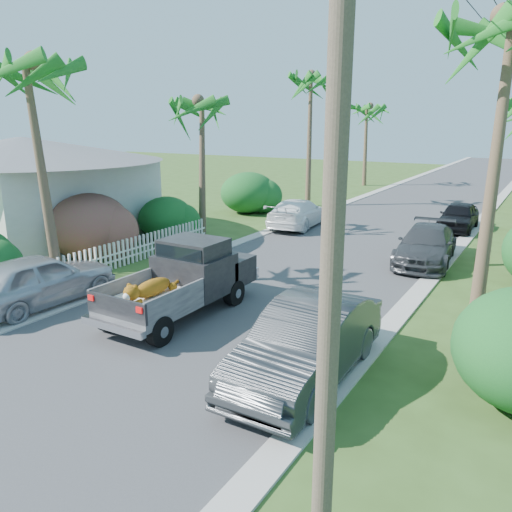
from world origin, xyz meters
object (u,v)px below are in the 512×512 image
Objects in this scene: parked_car_rn at (307,343)px; palm_l_d at (368,106)px; palm_l_a at (30,63)px; pickup_truck at (188,277)px; parked_car_rm at (426,245)px; parked_car_rf at (458,217)px; parked_car_lf at (298,213)px; parked_car_ln at (39,280)px; house_left at (27,193)px; palm_l_c at (311,76)px; palm_l_b at (200,101)px; utility_pole_b at (498,141)px; utility_pole_a at (335,187)px.

palm_l_d reaches higher than parked_car_rn.
pickup_truck is at bearing 6.26° from palm_l_a.
palm_l_a is at bearing -142.02° from parked_car_rm.
parked_car_lf reaches higher than parked_car_rf.
parked_car_ln reaches higher than parked_car_rm.
house_left is at bearing -167.76° from parked_car_rm.
palm_l_a is 0.89× the size of palm_l_c.
parked_car_rm is at bearing 148.05° from parked_car_lf.
pickup_truck is at bearing -55.40° from palm_l_b.
house_left is at bearing -141.12° from palm_l_b.
palm_l_d reaches higher than pickup_truck.
parked_car_ln is at bearing 179.78° from parked_car_rn.
palm_l_a is at bearing 72.89° from parked_car_lf.
parked_car_ln is at bearing -132.99° from utility_pole_b.
utility_pole_b is (10.60, 11.37, 3.82)m from parked_car_ln.
utility_pole_b is (2.00, 11.26, 3.79)m from parked_car_rn.
palm_l_b reaches higher than parked_car_rm.
parked_car_lf is 14.45m from palm_l_a.
parked_car_rn reaches higher than parked_car_rm.
utility_pole_a is (9.20, -17.78, 3.89)m from parked_car_lf.
palm_l_d is (-10.13, 21.80, 5.74)m from parked_car_rm.
parked_car_lf is 12.94m from house_left.
palm_l_d is (0.30, 22.00, 0.29)m from palm_l_b.
palm_l_c is 17.54m from house_left.
palm_l_c is at bearing 89.40° from palm_l_a.
palm_l_c reaches higher than parked_car_lf.
palm_l_d is at bearing 119.95° from utility_pole_b.
utility_pole_b is at bearing 17.88° from house_left.
parked_car_ln is 14.22m from parked_car_lf.
palm_l_a is at bearing -46.41° from parked_car_ln.
parked_car_rf is 0.54× the size of palm_l_b.
parked_car_lf is at bearing 43.04° from house_left.
utility_pole_b is at bearing -37.81° from palm_l_c.
utility_pole_a reaches higher than palm_l_b.
parked_car_rn is 8.60m from parked_car_ln.
parked_car_rf is 20.66m from house_left.
parked_car_rn is at bearing -64.64° from palm_l_c.
palm_l_c reaches higher than utility_pole_a.
parked_car_rf is 18.81m from palm_l_d.
parked_car_rm is at bearing -65.08° from palm_l_d.
parked_car_lf is (-7.20, -3.44, 0.03)m from parked_car_rf.
parked_car_rn is 1.00× the size of parked_car_lf.
parked_car_rn is 12.05m from utility_pole_b.
parked_car_lf is at bearing -93.28° from parked_car_ln.
parked_car_lf is 10.37m from utility_pole_b.
pickup_truck is at bearing 139.77° from utility_pole_a.
palm_l_d is (-2.90, 18.22, 5.73)m from parked_car_lf.
palm_l_a is (-9.80, -16.22, 6.25)m from parked_car_rf.
palm_l_c is at bearing 85.43° from palm_l_b.
palm_l_d is at bearing 92.39° from palm_l_c.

